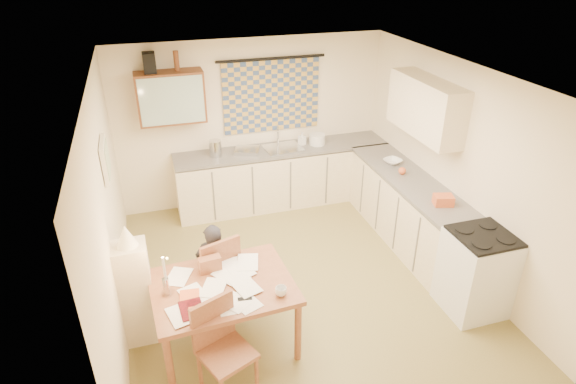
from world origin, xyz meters
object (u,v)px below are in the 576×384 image
object	(u,v)px
stove	(476,272)
person	(215,268)
counter_right	(417,219)
dining_table	(225,314)
shelf_stand	(137,293)
counter_back	(285,176)
chair_far	(216,286)

from	to	relation	value
stove	person	xyz separation A→B (m)	(-2.72, 0.83, 0.06)
counter_right	dining_table	size ratio (longest dim) A/B	2.11
stove	shelf_stand	world-z (taller)	shelf_stand
shelf_stand	counter_right	bearing A→B (deg)	9.90
counter_back	shelf_stand	xyz separation A→B (m)	(-2.26, -2.36, 0.12)
counter_back	person	xyz separation A→B (m)	(-1.44, -2.15, 0.09)
chair_far	person	distance (m)	0.24
shelf_stand	stove	bearing A→B (deg)	-9.92
person	counter_back	bearing A→B (deg)	-108.74
counter_right	dining_table	distance (m)	2.90
counter_back	counter_right	distance (m)	2.16
counter_right	stove	size ratio (longest dim) A/B	3.05
shelf_stand	person	bearing A→B (deg)	14.64
chair_far	person	xyz separation A→B (m)	(0.01, 0.00, 0.24)
counter_back	chair_far	bearing A→B (deg)	-123.87
dining_table	shelf_stand	distance (m)	0.90
dining_table	shelf_stand	xyz separation A→B (m)	(-0.81, 0.35, 0.19)
stove	chair_far	distance (m)	2.85
person	shelf_stand	distance (m)	0.85
stove	dining_table	bearing A→B (deg)	174.37
stove	person	world-z (taller)	person
counter_right	dining_table	bearing A→B (deg)	-160.46
person	chair_far	bearing A→B (deg)	30.19
dining_table	counter_back	bearing A→B (deg)	58.68
chair_far	shelf_stand	size ratio (longest dim) A/B	0.86
dining_table	chair_far	bearing A→B (deg)	86.36
stove	shelf_stand	size ratio (longest dim) A/B	0.85
chair_far	person	size ratio (longest dim) A/B	0.91
counter_right	shelf_stand	bearing A→B (deg)	-170.10
counter_right	dining_table	world-z (taller)	counter_right
dining_table	chair_far	world-z (taller)	chair_far
dining_table	person	size ratio (longest dim) A/B	1.29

